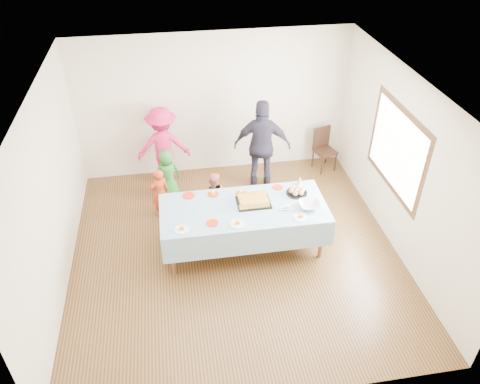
% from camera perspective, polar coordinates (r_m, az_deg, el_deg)
% --- Properties ---
extents(ground, '(5.00, 5.00, 0.00)m').
position_cam_1_polar(ground, '(7.41, -0.60, -7.25)').
color(ground, '#422813').
rests_on(ground, ground).
extents(room_walls, '(5.04, 5.04, 2.72)m').
position_cam_1_polar(room_walls, '(6.35, -0.22, 4.65)').
color(room_walls, beige).
rests_on(room_walls, ground).
extents(party_table, '(2.50, 1.10, 0.78)m').
position_cam_1_polar(party_table, '(7.03, 0.46, -2.25)').
color(party_table, brown).
rests_on(party_table, ground).
extents(birthday_cake, '(0.51, 0.39, 0.09)m').
position_cam_1_polar(birthday_cake, '(7.06, 1.65, -1.05)').
color(birthday_cake, black).
rests_on(birthday_cake, party_table).
extents(rolls_tray, '(0.33, 0.33, 0.10)m').
position_cam_1_polar(rolls_tray, '(7.31, 6.94, 0.09)').
color(rolls_tray, black).
rests_on(rolls_tray, party_table).
extents(punch_bowl, '(0.31, 0.31, 0.08)m').
position_cam_1_polar(punch_bowl, '(7.05, 8.45, -1.59)').
color(punch_bowl, silver).
rests_on(punch_bowl, party_table).
extents(party_hat, '(0.09, 0.09, 0.15)m').
position_cam_1_polar(party_hat, '(7.51, 7.29, 1.41)').
color(party_hat, white).
rests_on(party_hat, party_table).
extents(fork_pile, '(0.24, 0.18, 0.07)m').
position_cam_1_polar(fork_pile, '(6.98, 5.84, -1.84)').
color(fork_pile, white).
rests_on(fork_pile, party_table).
extents(plate_red_far_a, '(0.19, 0.19, 0.01)m').
position_cam_1_polar(plate_red_far_a, '(7.27, -6.28, -0.42)').
color(plate_red_far_a, red).
rests_on(plate_red_far_a, party_table).
extents(plate_red_far_b, '(0.18, 0.18, 0.01)m').
position_cam_1_polar(plate_red_far_b, '(7.27, -3.29, -0.26)').
color(plate_red_far_b, red).
rests_on(plate_red_far_b, party_table).
extents(plate_red_far_c, '(0.18, 0.18, 0.01)m').
position_cam_1_polar(plate_red_far_c, '(7.27, 0.19, -0.20)').
color(plate_red_far_c, red).
rests_on(plate_red_far_c, party_table).
extents(plate_red_far_d, '(0.16, 0.16, 0.01)m').
position_cam_1_polar(plate_red_far_d, '(7.43, 4.62, 0.57)').
color(plate_red_far_d, red).
rests_on(plate_red_far_d, party_table).
extents(plate_red_near, '(0.18, 0.18, 0.01)m').
position_cam_1_polar(plate_red_near, '(6.71, -3.38, -3.78)').
color(plate_red_near, red).
rests_on(plate_red_near, party_table).
extents(plate_white_left, '(0.21, 0.21, 0.01)m').
position_cam_1_polar(plate_white_left, '(6.64, -7.11, -4.56)').
color(plate_white_left, white).
rests_on(plate_white_left, party_table).
extents(plate_white_mid, '(0.22, 0.22, 0.01)m').
position_cam_1_polar(plate_white_mid, '(6.68, -0.31, -3.92)').
color(plate_white_mid, white).
rests_on(plate_white_mid, party_table).
extents(plate_white_right, '(0.21, 0.21, 0.01)m').
position_cam_1_polar(plate_white_right, '(6.85, 7.37, -3.09)').
color(plate_white_right, white).
rests_on(plate_white_right, party_table).
extents(dining_chair, '(0.46, 0.46, 0.85)m').
position_cam_1_polar(dining_chair, '(9.28, 10.13, 5.52)').
color(dining_chair, black).
rests_on(dining_chair, ground).
extents(toddler_left, '(0.39, 0.33, 0.91)m').
position_cam_1_polar(toddler_left, '(7.97, -9.74, -0.12)').
color(toddler_left, '#C13A18').
rests_on(toddler_left, ground).
extents(toddler_mid, '(0.54, 0.43, 0.96)m').
position_cam_1_polar(toddler_mid, '(8.37, -8.81, 2.12)').
color(toddler_mid, '#267429').
rests_on(toddler_mid, ground).
extents(toddler_right, '(0.46, 0.38, 0.90)m').
position_cam_1_polar(toddler_right, '(7.79, -3.27, -0.55)').
color(toddler_right, '#C3715B').
rests_on(toddler_right, ground).
extents(adult_left, '(0.98, 0.57, 1.50)m').
position_cam_1_polar(adult_left, '(8.70, -9.35, 5.58)').
color(adult_left, '#D71A55').
rests_on(adult_left, ground).
extents(adult_right, '(1.08, 0.64, 1.73)m').
position_cam_1_polar(adult_right, '(8.38, 2.73, 5.65)').
color(adult_right, '#2A2634').
rests_on(adult_right, ground).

